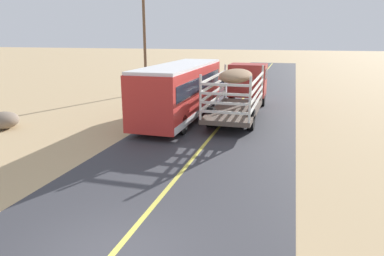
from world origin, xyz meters
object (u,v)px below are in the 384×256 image
(power_pole_mid, at_px, (144,36))
(boulder_near_shoulder, at_px, (3,120))
(car_far, at_px, (221,83))
(livestock_truck, at_px, (243,84))
(bus, at_px, (181,90))

(power_pole_mid, bearing_deg, boulder_near_shoulder, -100.30)
(car_far, distance_m, power_pole_mid, 7.82)
(livestock_truck, height_order, power_pole_mid, power_pole_mid)
(bus, height_order, boulder_near_shoulder, bus)
(livestock_truck, relative_size, car_far, 2.20)
(livestock_truck, bearing_deg, car_far, 110.76)
(car_far, height_order, power_pole_mid, power_pole_mid)
(livestock_truck, relative_size, bus, 0.97)
(livestock_truck, relative_size, power_pole_mid, 1.08)
(car_far, xyz_separation_m, power_pole_mid, (-6.07, -2.75, 4.10))
(bus, bearing_deg, livestock_truck, 44.12)
(bus, distance_m, power_pole_mid, 10.97)
(car_far, bearing_deg, bus, -90.39)
(boulder_near_shoulder, bearing_deg, livestock_truck, 34.17)
(livestock_truck, bearing_deg, bus, -135.88)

